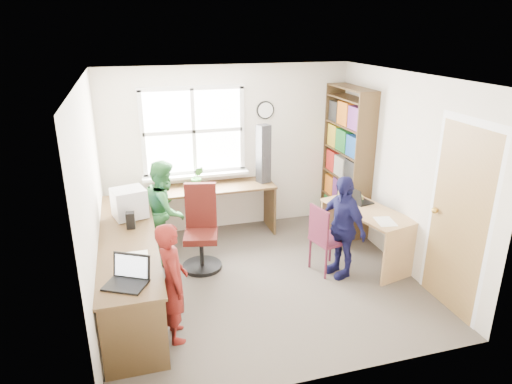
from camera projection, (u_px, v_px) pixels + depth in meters
room at (261, 183)px, 5.18m from camera, size 3.64×3.44×2.44m
l_desk at (150, 274)px, 4.76m from camera, size 2.38×2.95×0.75m
right_desk at (366, 224)px, 5.82m from camera, size 0.84×1.33×0.71m
bookshelf at (347, 163)px, 6.66m from camera, size 0.30×1.02×2.10m
swivel_chair at (201, 232)px, 5.71m from camera, size 0.60×0.60×1.07m
wooden_chair at (325, 237)px, 5.57m from camera, size 0.46×0.46×0.87m
crt_monitor at (129, 203)px, 5.36m from camera, size 0.43×0.41×0.36m
laptop_left at (128, 277)px, 4.03m from camera, size 0.45×0.43×0.24m
laptop_right at (357, 199)px, 5.98m from camera, size 0.33×0.37×0.22m
speaker_a at (131, 220)px, 5.11m from camera, size 0.10×0.10×0.19m
speaker_b at (129, 205)px, 5.56m from camera, size 0.09×0.09×0.18m
cd_tower at (263, 154)px, 6.51m from camera, size 0.21×0.20×0.84m
game_box at (351, 196)px, 6.15m from camera, size 0.34×0.34×0.06m
paper_a at (137, 258)px, 4.47m from camera, size 0.22×0.31×0.00m
paper_b at (385, 221)px, 5.41m from camera, size 0.26×0.33×0.00m
potted_plant at (197, 177)px, 6.34m from camera, size 0.19×0.16×0.32m
person_red at (173, 282)px, 4.32m from camera, size 0.32×0.46×1.22m
person_green at (166, 210)px, 5.86m from camera, size 0.64×0.75×1.32m
person_navy at (342, 226)px, 5.46m from camera, size 0.50×0.80×1.27m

